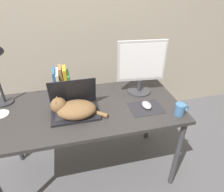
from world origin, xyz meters
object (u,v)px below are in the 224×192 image
Objects in this scene: laptop at (75,107)px; cat at (73,109)px; computer_mouse at (147,105)px; book_row at (62,82)px; external_monitor at (141,66)px; webcam at (83,85)px; cd_disc at (1,114)px; mug at (180,109)px.

cat is at bearing -105.01° from laptop.
book_row is at bearing 150.88° from computer_mouse.
external_monitor is 6.05× the size of webcam.
computer_mouse is (0.55, -0.07, -0.03)m from laptop.
external_monitor reaches higher than laptop.
computer_mouse is 0.73m from book_row.
external_monitor is at bearing 20.21° from cat.
cat is 0.38m from webcam.
cat is 3.37× the size of cd_disc.
book_row reaches higher than laptop.
mug reaches higher than webcam.
computer_mouse is 0.60m from webcam.
computer_mouse is 1.42× the size of webcam.
cat reaches higher than mug.
cd_disc is at bearing -158.92° from book_row.
laptop is at bearing 173.23° from computer_mouse.
laptop is at bearing -163.27° from external_monitor.
external_monitor reaches higher than book_row.
external_monitor is 0.54m from webcam.
mug is (0.76, -0.21, -0.00)m from laptop.
laptop is at bearing 74.99° from cat.
webcam is 0.67× the size of mug.
book_row is (-0.65, 0.11, -0.13)m from external_monitor.
webcam is at bearing 140.21° from computer_mouse.
book_row is at bearing 100.93° from cat.
webcam is at bearing 141.58° from mug.
mug is 0.94× the size of cd_disc.
cd_disc is (-1.31, 0.31, -0.04)m from mug.
computer_mouse is 1.11m from cd_disc.
cat is at bearing -106.68° from webcam.
computer_mouse reaches higher than cd_disc.
webcam is at bearing 73.10° from laptop.
computer_mouse is at bearing -2.27° from cat.
webcam is 0.63× the size of cd_disc.
cd_disc is (-1.10, 0.17, -0.02)m from computer_mouse.
cat reaches higher than computer_mouse.
laptop is 0.64m from external_monitor.
book_row is at bearing 149.32° from mug.
mug is at bearing -13.43° from cd_disc.
cat is 3.59× the size of mug.
mug is at bearing -64.95° from external_monitor.
laptop is 0.87× the size of cat.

